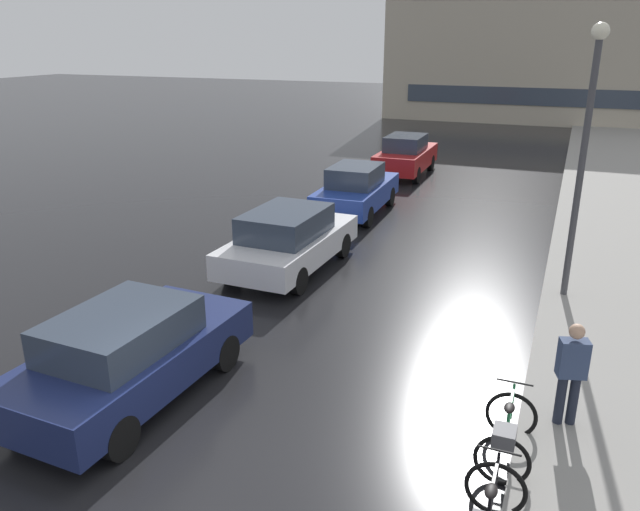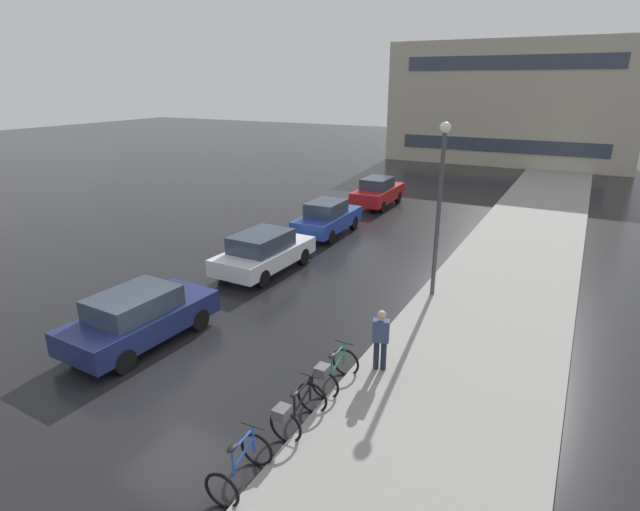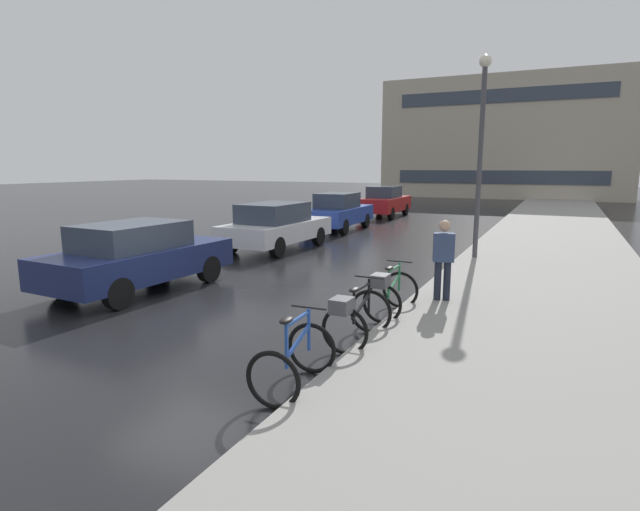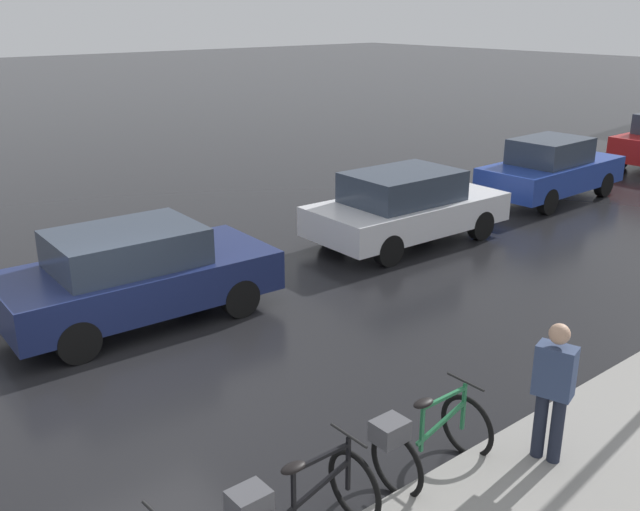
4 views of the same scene
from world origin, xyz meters
name	(u,v)px [view 4 (image 4 of 4)]	position (x,y,z in m)	size (l,w,h in m)	color
ground_plane	(143,395)	(0.00, 0.00, 0.00)	(140.00, 140.00, 0.00)	black
bicycle_second	(298,505)	(3.50, -0.14, 0.50)	(0.75, 1.41, 0.99)	black
bicycle_third	(424,439)	(3.51, 1.52, 0.50)	(0.74, 1.42, 0.98)	black
car_navy	(136,274)	(-2.23, 1.04, 0.79)	(2.09, 4.36, 1.54)	navy
car_white	(406,206)	(-2.35, 7.26, 0.79)	(2.06, 4.44, 1.56)	silver
car_blue	(551,169)	(-2.50, 12.79, 0.80)	(1.87, 4.38, 1.62)	navy
pedestrian	(553,389)	(4.22, 2.69, 0.98)	(0.45, 0.35, 1.73)	#1E2333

